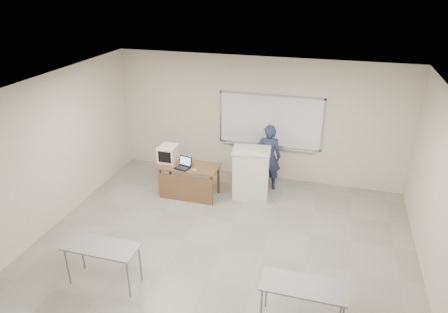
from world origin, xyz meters
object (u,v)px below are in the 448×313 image
(mouse, at_px, (195,170))
(laptop, at_px, (183,165))
(whiteboard, at_px, (270,122))
(presenter, at_px, (268,157))
(instructor_desk, at_px, (188,177))
(keyboard, at_px, (257,152))
(podium, at_px, (251,173))
(crt_monitor, at_px, (168,153))

(mouse, bearing_deg, laptop, 156.39)
(whiteboard, height_order, presenter, whiteboard)
(whiteboard, height_order, instructor_desk, whiteboard)
(keyboard, bearing_deg, mouse, -145.69)
(presenter, bearing_deg, keyboard, 67.85)
(laptop, bearing_deg, podium, 30.42)
(instructor_desk, bearing_deg, presenter, 29.76)
(crt_monitor, bearing_deg, laptop, -29.07)
(crt_monitor, height_order, keyboard, keyboard)
(mouse, distance_m, presenter, 1.78)
(whiteboard, height_order, mouse, whiteboard)
(instructor_desk, xyz_separation_m, laptop, (-0.10, -0.02, 0.28))
(instructor_desk, relative_size, crt_monitor, 2.93)
(mouse, xyz_separation_m, presenter, (1.45, 1.04, 0.03))
(instructor_desk, relative_size, presenter, 0.83)
(whiteboard, xyz_separation_m, crt_monitor, (-2.11, -1.24, -0.55))
(instructor_desk, relative_size, mouse, 13.48)
(instructor_desk, distance_m, mouse, 0.33)
(whiteboard, relative_size, laptop, 7.90)
(presenter, bearing_deg, instructor_desk, 21.23)
(podium, relative_size, keyboard, 2.64)
(presenter, bearing_deg, whiteboard, -89.65)
(podium, xyz_separation_m, laptop, (-1.45, -0.47, 0.22))
(whiteboard, bearing_deg, keyboard, -93.10)
(laptop, height_order, keyboard, keyboard)
(instructor_desk, xyz_separation_m, keyboard, (1.50, 0.34, 0.65))
(crt_monitor, relative_size, keyboard, 1.03)
(podium, relative_size, crt_monitor, 2.57)
(instructor_desk, height_order, podium, podium)
(keyboard, bearing_deg, whiteboard, 103.01)
(podium, xyz_separation_m, mouse, (-1.15, -0.55, 0.18))
(whiteboard, relative_size, instructor_desk, 1.87)
(presenter, bearing_deg, podium, 50.11)
(instructor_desk, distance_m, crt_monitor, 0.72)
(podium, relative_size, presenter, 0.73)
(whiteboard, xyz_separation_m, podium, (-0.21, -1.02, -0.90))
(presenter, bearing_deg, laptop, 20.19)
(instructor_desk, xyz_separation_m, crt_monitor, (-0.55, 0.24, 0.41))
(mouse, bearing_deg, instructor_desk, 146.08)
(crt_monitor, height_order, laptop, crt_monitor)
(whiteboard, relative_size, presenter, 1.55)
(keyboard, bearing_deg, podium, 157.46)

